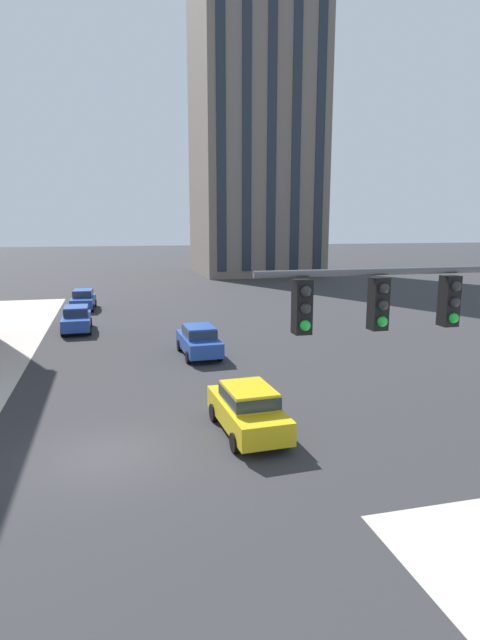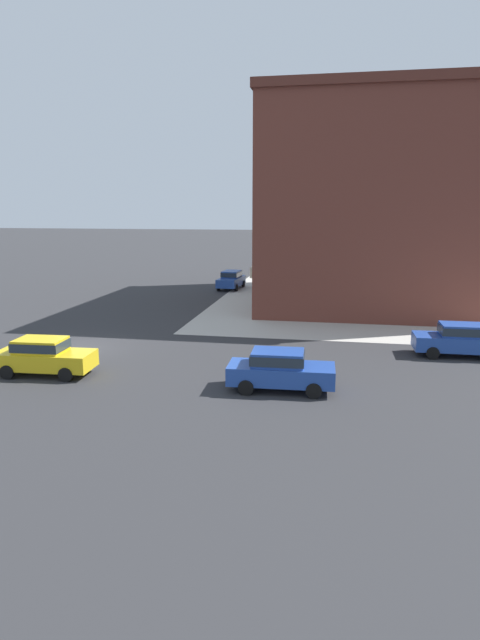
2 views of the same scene
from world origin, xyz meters
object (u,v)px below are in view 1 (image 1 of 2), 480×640
Objects in this scene: car_main_northbound_near at (248,408)px; car_main_southbound_far at (199,339)px; car_cross_eastbound at (83,299)px; car_main_southbound_near at (76,318)px.

car_main_southbound_far is (0.16, 10.78, 0.00)m from car_main_northbound_near.
car_main_northbound_near and car_main_southbound_far have the same top height.
car_main_southbound_far is 18.86m from car_cross_eastbound.
car_main_southbound_near and car_cross_eastbound have the same top height.
car_main_northbound_near and car_cross_eastbound have the same top height.
car_main_southbound_far is at bearing -51.16° from car_main_southbound_near.
car_main_southbound_near is at bearing -90.14° from car_cross_eastbound.
car_main_southbound_far is at bearing -68.89° from car_cross_eastbound.
car_main_northbound_near and car_main_southbound_near have the same top height.
car_main_southbound_near and car_main_southbound_far have the same top height.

